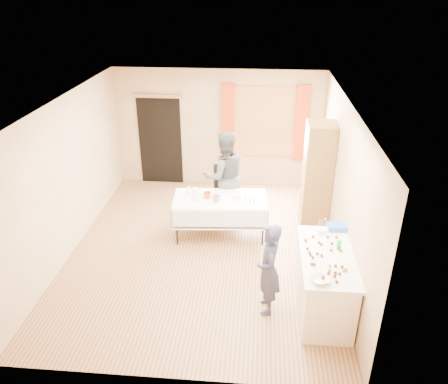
# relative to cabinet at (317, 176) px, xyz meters

# --- Properties ---
(floor) EXTENTS (4.50, 5.50, 0.02)m
(floor) POSITION_rel_cabinet_xyz_m (-1.99, -1.07, -1.02)
(floor) COLOR #9E7047
(floor) RESTS_ON ground
(ceiling) EXTENTS (4.50, 5.50, 0.02)m
(ceiling) POSITION_rel_cabinet_xyz_m (-1.99, -1.07, 1.60)
(ceiling) COLOR white
(ceiling) RESTS_ON floor
(wall_back) EXTENTS (4.50, 0.02, 2.60)m
(wall_back) POSITION_rel_cabinet_xyz_m (-1.99, 1.69, 0.29)
(wall_back) COLOR tan
(wall_back) RESTS_ON floor
(wall_front) EXTENTS (4.50, 0.02, 2.60)m
(wall_front) POSITION_rel_cabinet_xyz_m (-1.99, -3.83, 0.29)
(wall_front) COLOR tan
(wall_front) RESTS_ON floor
(wall_left) EXTENTS (0.02, 5.50, 2.60)m
(wall_left) POSITION_rel_cabinet_xyz_m (-4.25, -1.07, 0.29)
(wall_left) COLOR tan
(wall_left) RESTS_ON floor
(wall_right) EXTENTS (0.02, 5.50, 2.60)m
(wall_right) POSITION_rel_cabinet_xyz_m (0.27, -1.07, 0.29)
(wall_right) COLOR tan
(wall_right) RESTS_ON floor
(window_frame) EXTENTS (1.32, 0.06, 1.52)m
(window_frame) POSITION_rel_cabinet_xyz_m (-0.99, 1.65, 0.49)
(window_frame) COLOR olive
(window_frame) RESTS_ON wall_back
(window_pane) EXTENTS (1.20, 0.02, 1.40)m
(window_pane) POSITION_rel_cabinet_xyz_m (-0.99, 1.64, 0.49)
(window_pane) COLOR white
(window_pane) RESTS_ON wall_back
(curtain_left) EXTENTS (0.28, 0.06, 1.65)m
(curtain_left) POSITION_rel_cabinet_xyz_m (-1.77, 1.60, 0.49)
(curtain_left) COLOR #B23913
(curtain_left) RESTS_ON wall_back
(curtain_right) EXTENTS (0.28, 0.06, 1.65)m
(curtain_right) POSITION_rel_cabinet_xyz_m (-0.21, 1.60, 0.49)
(curtain_right) COLOR #B23913
(curtain_right) RESTS_ON wall_back
(doorway) EXTENTS (0.95, 0.04, 2.00)m
(doorway) POSITION_rel_cabinet_xyz_m (-3.29, 1.66, -0.01)
(doorway) COLOR black
(doorway) RESTS_ON floor
(door_lintel) EXTENTS (1.05, 0.06, 0.08)m
(door_lintel) POSITION_rel_cabinet_xyz_m (-3.29, 1.63, 1.01)
(door_lintel) COLOR olive
(door_lintel) RESTS_ON wall_back
(cabinet) EXTENTS (0.50, 0.60, 2.01)m
(cabinet) POSITION_rel_cabinet_xyz_m (0.00, 0.00, 0.00)
(cabinet) COLOR brown
(cabinet) RESTS_ON floor
(counter) EXTENTS (0.73, 1.53, 0.91)m
(counter) POSITION_rel_cabinet_xyz_m (-0.10, -2.40, -0.55)
(counter) COLOR beige
(counter) RESTS_ON floor
(party_table) EXTENTS (1.73, 0.98, 0.75)m
(party_table) POSITION_rel_cabinet_xyz_m (-1.74, -0.54, -0.56)
(party_table) COLOR black
(party_table) RESTS_ON floor
(chair) EXTENTS (0.52, 0.52, 0.98)m
(chair) POSITION_rel_cabinet_xyz_m (-1.71, 0.40, -0.71)
(chair) COLOR black
(chair) RESTS_ON floor
(girl) EXTENTS (0.55, 0.41, 1.38)m
(girl) POSITION_rel_cabinet_xyz_m (-0.89, -2.50, -0.32)
(girl) COLOR #22233C
(girl) RESTS_ON floor
(woman) EXTENTS (1.27, 1.20, 1.77)m
(woman) POSITION_rel_cabinet_xyz_m (-1.72, 0.12, -0.12)
(woman) COLOR black
(woman) RESTS_ON floor
(soda_can) EXTENTS (0.07, 0.07, 0.12)m
(soda_can) POSITION_rel_cabinet_xyz_m (0.07, -2.24, -0.03)
(soda_can) COLOR #188C36
(soda_can) RESTS_ON counter
(mixing_bowl) EXTENTS (0.39, 0.39, 0.06)m
(mixing_bowl) POSITION_rel_cabinet_xyz_m (-0.27, -2.99, -0.07)
(mixing_bowl) COLOR white
(mixing_bowl) RESTS_ON counter
(foam_block) EXTENTS (0.17, 0.14, 0.08)m
(foam_block) POSITION_rel_cabinet_xyz_m (-0.13, -1.85, -0.06)
(foam_block) COLOR white
(foam_block) RESTS_ON counter
(blue_basket) EXTENTS (0.31, 0.21, 0.08)m
(blue_basket) POSITION_rel_cabinet_xyz_m (0.13, -1.71, -0.06)
(blue_basket) COLOR blue
(blue_basket) RESTS_ON counter
(pitcher) EXTENTS (0.15, 0.15, 0.22)m
(pitcher) POSITION_rel_cabinet_xyz_m (-2.16, -0.65, -0.15)
(pitcher) COLOR silver
(pitcher) RESTS_ON party_table
(cup_red) EXTENTS (0.18, 0.18, 0.11)m
(cup_red) POSITION_rel_cabinet_xyz_m (-1.97, -0.53, -0.20)
(cup_red) COLOR red
(cup_red) RESTS_ON party_table
(cup_rainbow) EXTENTS (0.17, 0.17, 0.12)m
(cup_rainbow) POSITION_rel_cabinet_xyz_m (-1.79, -0.69, -0.19)
(cup_rainbow) COLOR red
(cup_rainbow) RESTS_ON party_table
(small_bowl) EXTENTS (0.20, 0.20, 0.05)m
(small_bowl) POSITION_rel_cabinet_xyz_m (-1.44, -0.44, -0.23)
(small_bowl) COLOR white
(small_bowl) RESTS_ON party_table
(pastry_tray) EXTENTS (0.28, 0.20, 0.02)m
(pastry_tray) POSITION_rel_cabinet_xyz_m (-1.21, -0.60, -0.25)
(pastry_tray) COLOR white
(pastry_tray) RESTS_ON party_table
(bottle) EXTENTS (0.13, 0.13, 0.17)m
(bottle) POSITION_rel_cabinet_xyz_m (-2.32, -0.41, -0.17)
(bottle) COLOR white
(bottle) RESTS_ON party_table
(cake_balls) EXTENTS (0.50, 1.08, 0.04)m
(cake_balls) POSITION_rel_cabinet_xyz_m (-0.15, -2.54, -0.07)
(cake_balls) COLOR #3F2314
(cake_balls) RESTS_ON counter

